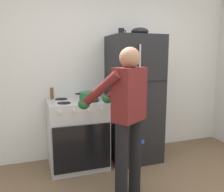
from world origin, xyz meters
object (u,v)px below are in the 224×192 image
refrigerator (134,99)px  red_pot (89,96)px  stove_range (77,134)px  person_cook (126,110)px  pepper_mill (52,93)px  coffee_mug (121,32)px  mixing_bowl (140,32)px

refrigerator → red_pot: (-0.68, -0.05, 0.09)m
stove_range → person_cook: size_ratio=0.58×
red_pot → pepper_mill: pepper_mill is taller
refrigerator → coffee_mug: (-0.18, 0.05, 0.94)m
red_pot → mixing_bowl: (0.76, 0.05, 0.86)m
stove_range → coffee_mug: (0.66, 0.06, 1.38)m
red_pot → mixing_bowl: size_ratio=1.45×
person_cook → mixing_bowl: bearing=57.6°
mixing_bowl → pepper_mill: bearing=170.7°
stove_range → mixing_bowl: size_ratio=3.81×
mixing_bowl → coffee_mug: bearing=169.0°
person_cook → mixing_bowl: size_ratio=6.55×
stove_range → pepper_mill: (-0.30, 0.21, 0.55)m
red_pot → coffee_mug: 1.00m
refrigerator → coffee_mug: bearing=164.2°
coffee_mug → red_pot: bearing=-168.7°
person_cook → stove_range: bearing=110.8°
red_pot → pepper_mill: (-0.46, 0.25, 0.02)m
stove_range → pepper_mill: bearing=145.0°
person_cook → pepper_mill: person_cook is taller
person_cook → coffee_mug: (0.32, 0.96, 0.88)m
red_pot → mixing_bowl: bearing=3.8°
red_pot → coffee_mug: bearing=11.3°
coffee_mug → pepper_mill: size_ratio=0.74×
stove_range → red_pot: (0.16, -0.04, 0.52)m
pepper_mill → mixing_bowl: size_ratio=0.62×
coffee_mug → mixing_bowl: (0.26, -0.05, 0.01)m
refrigerator → stove_range: bearing=-179.3°
red_pot → person_cook: bearing=-78.1°
stove_range → coffee_mug: bearing=5.2°
mixing_bowl → stove_range: bearing=-179.4°
pepper_mill → red_pot: bearing=-28.5°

